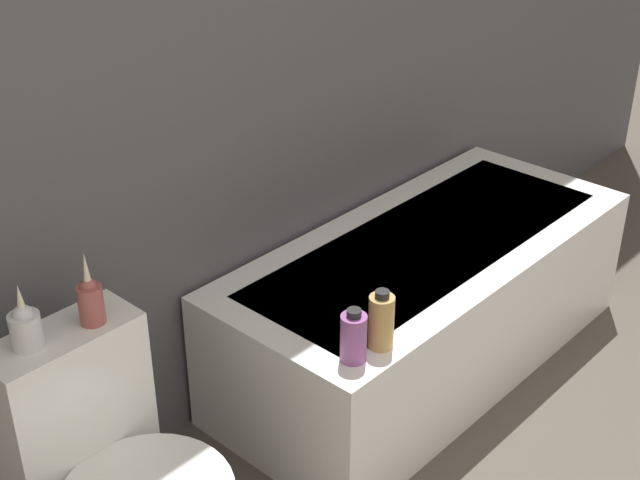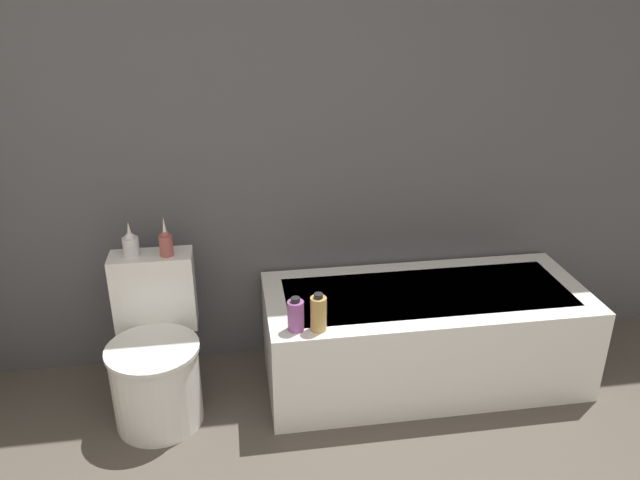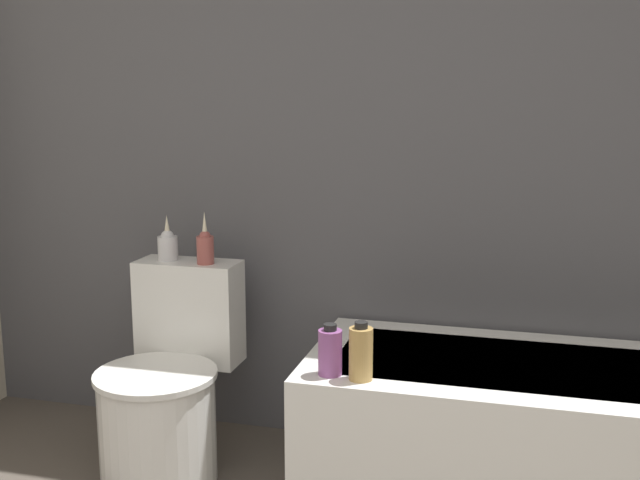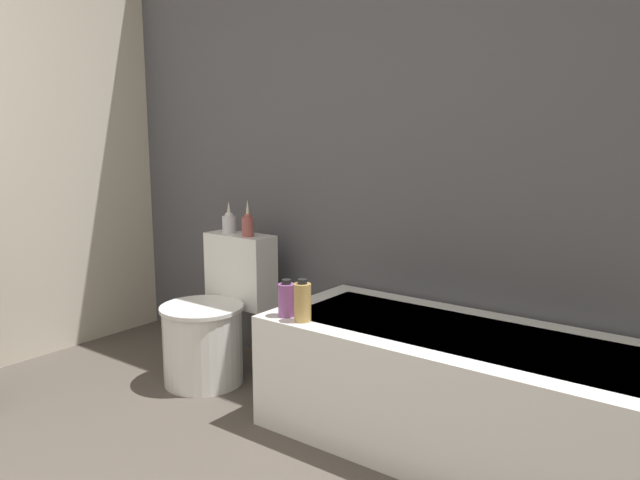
# 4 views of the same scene
# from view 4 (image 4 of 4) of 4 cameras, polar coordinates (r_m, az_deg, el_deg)

# --- Properties ---
(wall_back_tiled) EXTENTS (6.40, 0.06, 2.60)m
(wall_back_tiled) POSITION_cam_4_polar(r_m,az_deg,el_deg) (3.19, 3.61, 9.89)
(wall_back_tiled) COLOR #4C4C51
(wall_back_tiled) RESTS_ON ground_plane
(bathtub) EXTENTS (1.63, 0.70, 0.51)m
(bathtub) POSITION_cam_4_polar(r_m,az_deg,el_deg) (2.69, 12.37, -13.25)
(bathtub) COLOR white
(bathtub) RESTS_ON ground
(toilet) EXTENTS (0.43, 0.59, 0.75)m
(toilet) POSITION_cam_4_polar(r_m,az_deg,el_deg) (3.37, -9.70, -7.47)
(toilet) COLOR white
(toilet) RESTS_ON ground
(vase_gold) EXTENTS (0.08, 0.08, 0.17)m
(vase_gold) POSITION_cam_4_polar(r_m,az_deg,el_deg) (3.46, -8.31, 1.67)
(vase_gold) COLOR silver
(vase_gold) RESTS_ON toilet
(vase_silver) EXTENTS (0.06, 0.06, 0.20)m
(vase_silver) POSITION_cam_4_polar(r_m,az_deg,el_deg) (3.32, -6.61, 1.49)
(vase_silver) COLOR #994C47
(vase_silver) RESTS_ON toilet
(shampoo_bottle_tall) EXTENTS (0.07, 0.07, 0.16)m
(shampoo_bottle_tall) POSITION_cam_4_polar(r_m,az_deg,el_deg) (2.73, -3.07, -5.44)
(shampoo_bottle_tall) COLOR #8C4C8C
(shampoo_bottle_tall) RESTS_ON bathtub
(shampoo_bottle_short) EXTENTS (0.07, 0.07, 0.18)m
(shampoo_bottle_short) POSITION_cam_4_polar(r_m,az_deg,el_deg) (2.66, -1.61, -5.66)
(shampoo_bottle_short) COLOR tan
(shampoo_bottle_short) RESTS_ON bathtub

